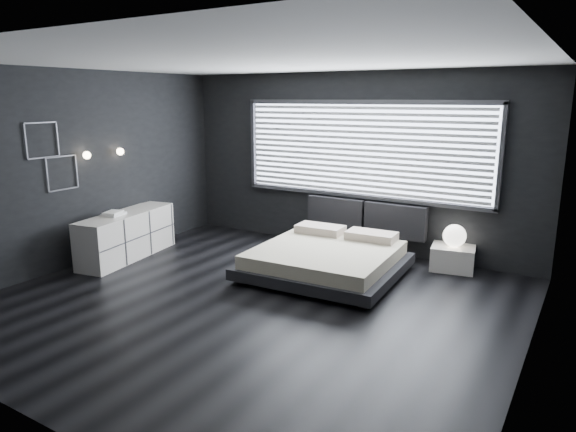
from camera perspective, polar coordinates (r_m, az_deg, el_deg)
The scene contains 12 objects.
room at distance 5.88m, azimuth -4.34°, elevation 3.15°, with size 6.04×6.00×2.80m.
window at distance 8.08m, azimuth 8.14°, elevation 7.27°, with size 4.14×0.09×1.52m.
headboard at distance 8.16m, azimuth 8.53°, elevation -0.10°, with size 1.96×0.16×0.52m.
sconce_near at distance 7.91m, azimuth -21.47°, elevation 6.30°, with size 0.18×0.11×0.11m.
sconce_far at distance 8.28m, azimuth -18.16°, elevation 6.82°, with size 0.18×0.11×0.11m.
wall_art_upper at distance 7.62m, azimuth -25.65°, elevation 7.60°, with size 0.01×0.48×0.48m.
wall_art_lower at distance 7.80m, azimuth -23.78°, elevation 4.39°, with size 0.01×0.48×0.48m.
bed at distance 7.11m, azimuth 4.29°, elevation -4.73°, with size 2.09×2.00×0.52m.
nightstand at distance 7.71m, azimuth 17.84°, elevation -4.45°, with size 0.59×0.49×0.34m, color white.
orb_lamp at distance 7.60m, azimuth 18.02°, elevation -2.10°, with size 0.32×0.32×0.32m, color white.
dresser at distance 8.20m, azimuth -17.43°, elevation -2.05°, with size 0.78×1.82×0.71m.
book_stack at distance 7.98m, azimuth -18.81°, elevation 0.26°, with size 0.31×0.36×0.06m.
Camera 1 is at (3.40, -4.69, 2.41)m, focal length 32.00 mm.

